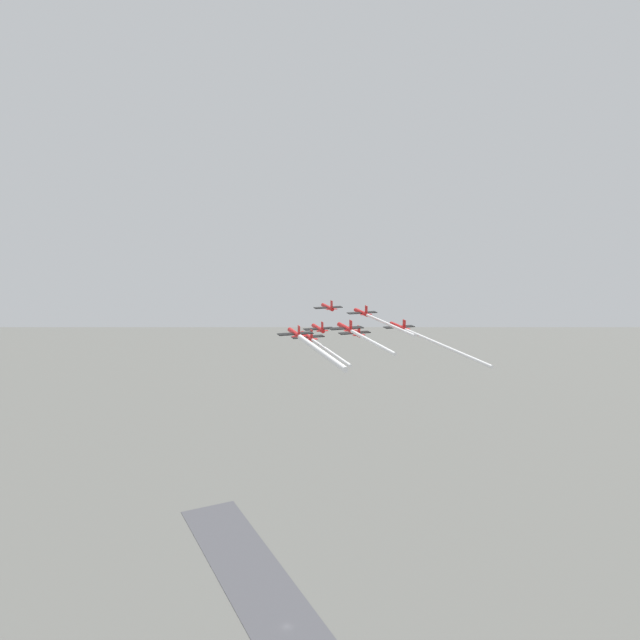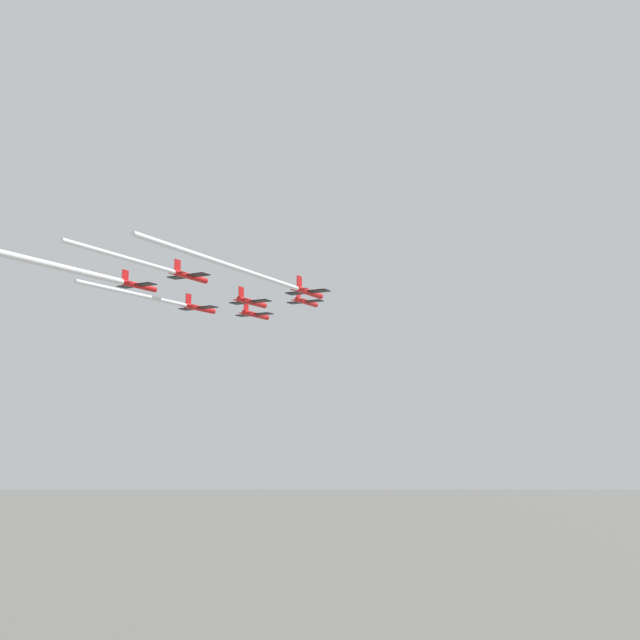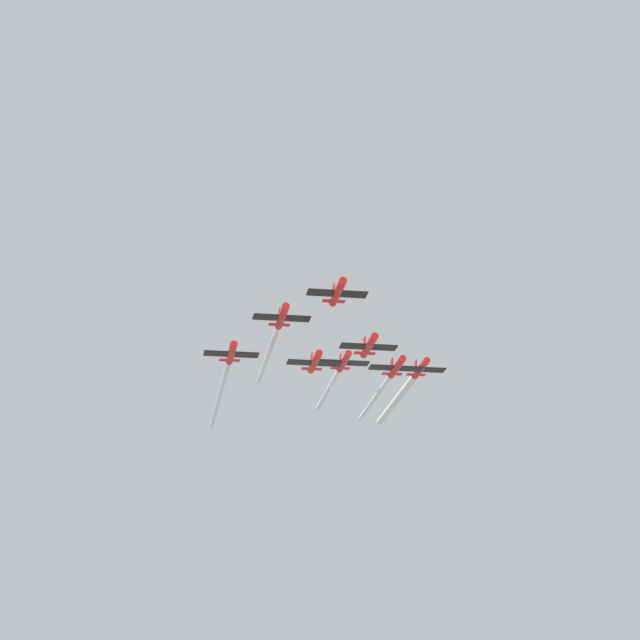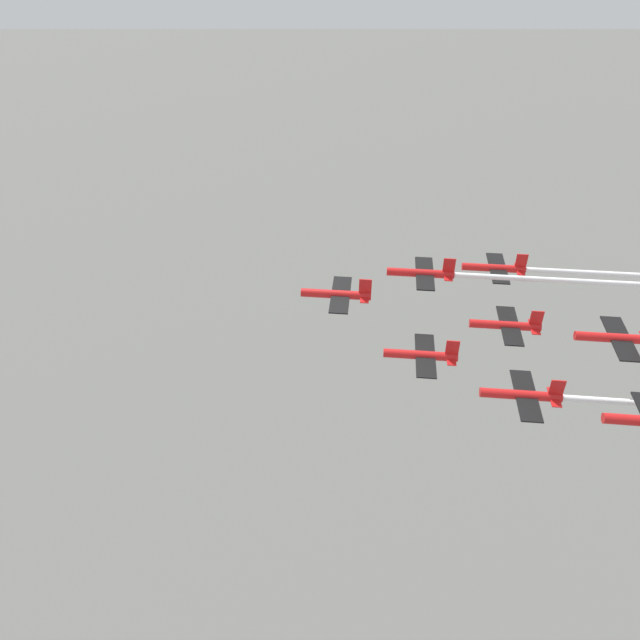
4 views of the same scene
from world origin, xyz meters
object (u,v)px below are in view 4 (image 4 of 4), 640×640
at_px(jet_0, 339,294).
at_px(jet_3, 524,395).
at_px(jet_2, 423,273).
at_px(jet_5, 496,268).
at_px(jet_1, 423,355).
at_px(jet_7, 618,338).
at_px(jet_4, 508,325).

relative_size(jet_0, jet_3, 1.00).
bearing_deg(jet_2, jet_0, 120.47).
relative_size(jet_2, jet_5, 1.00).
relative_size(jet_1, jet_7, 1.00).
bearing_deg(jet_5, jet_1, 150.46).
bearing_deg(jet_3, jet_4, 0.00).
height_order(jet_1, jet_7, jet_7).
distance_m(jet_3, jet_7, 16.08).
distance_m(jet_0, jet_7, 40.44).
distance_m(jet_2, jet_7, 30.70).
height_order(jet_4, jet_7, jet_7).
relative_size(jet_1, jet_2, 1.00).
distance_m(jet_1, jet_5, 26.89).
xyz_separation_m(jet_1, jet_3, (-13.67, -6.98, 0.43)).
bearing_deg(jet_4, jet_0, 90.00).
distance_m(jet_0, jet_3, 31.00).
xyz_separation_m(jet_3, jet_4, (13.13, -8.36, 0.29)).
relative_size(jet_0, jet_7, 1.00).
bearing_deg(jet_0, jet_2, -59.53).
height_order(jet_1, jet_3, jet_3).
height_order(jet_2, jet_3, jet_2).
relative_size(jet_4, jet_5, 1.00).
bearing_deg(jet_4, jet_7, -120.47).
bearing_deg(jet_1, jet_2, 0.00).
relative_size(jet_1, jet_3, 1.00).
distance_m(jet_3, jet_4, 15.57).
xyz_separation_m(jet_2, jet_7, (-27.34, -13.96, 0.60)).
bearing_deg(jet_2, jet_7, -120.47).
xyz_separation_m(jet_0, jet_2, (-0.54, -15.34, -0.12)).
distance_m(jet_4, jet_5, 15.59).
xyz_separation_m(jet_0, jet_3, (-27.34, -13.96, -4.33)).
xyz_separation_m(jet_5, jet_7, (-26.80, 1.38, 3.54)).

